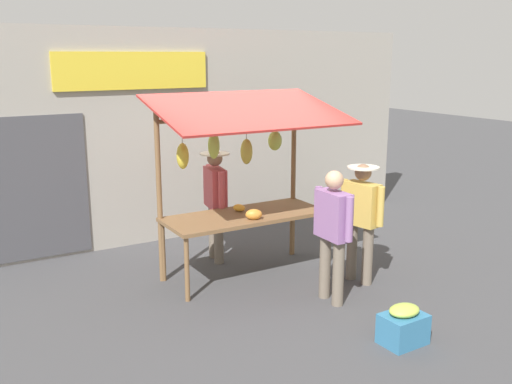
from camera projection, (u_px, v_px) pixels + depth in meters
ground_plane at (245, 275)px, 8.05m from camera, size 40.00×40.00×0.00m
street_backdrop at (175, 135)px, 9.46m from camera, size 9.00×0.30×3.40m
market_stall at (243, 165)px, 7.71m from camera, size 2.50×1.46×2.50m
vendor_with_sunhat at (215, 196)px, 8.42m from camera, size 0.43×0.69×1.65m
shopper_with_ponytail at (333, 227)px, 6.99m from camera, size 0.23×0.70×1.65m
shopper_in_grey_tee at (361, 214)px, 7.62m from camera, size 0.42×0.68×1.61m
produce_crate_near at (403, 326)px, 6.10m from camera, size 0.48×0.36×0.44m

